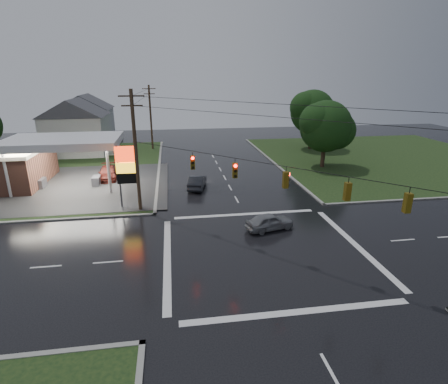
{
  "coord_description": "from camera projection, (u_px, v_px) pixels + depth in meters",
  "views": [
    {
      "loc": [
        -6.33,
        -21.96,
        12.18
      ],
      "look_at": [
        -2.25,
        4.8,
        3.0
      ],
      "focal_mm": 28.0,
      "sensor_mm": 36.0,
      "label": 1
    }
  ],
  "objects": [
    {
      "name": "tree_ne_far",
      "position": [
        313.0,
        112.0,
        57.66
      ],
      "size": [
        8.46,
        7.2,
        9.8
      ],
      "color": "black",
      "rests_on": "ground"
    },
    {
      "name": "car_pump",
      "position": [
        108.0,
        173.0,
        42.45
      ],
      "size": [
        2.54,
        5.35,
        1.51
      ],
      "primitive_type": "imported",
      "rotation": [
        0.0,
        0.0,
        0.08
      ],
      "color": "#581A14",
      "rests_on": "ground"
    },
    {
      "name": "house_far",
      "position": [
        86.0,
        117.0,
        65.76
      ],
      "size": [
        11.05,
        8.48,
        8.6
      ],
      "color": "silver",
      "rests_on": "ground"
    },
    {
      "name": "car_crossing",
      "position": [
        269.0,
        222.0,
        28.63
      ],
      "size": [
        4.3,
        2.58,
        1.37
      ],
      "primitive_type": "imported",
      "rotation": [
        0.0,
        0.0,
        1.83
      ],
      "color": "gray",
      "rests_on": "ground"
    },
    {
      "name": "traffic_signals",
      "position": [
        268.0,
        164.0,
        23.28
      ],
      "size": [
        26.87,
        26.87,
        1.47
      ],
      "color": "black",
      "rests_on": "ground"
    },
    {
      "name": "utility_pole_nw",
      "position": [
        136.0,
        150.0,
        31.07
      ],
      "size": [
        2.2,
        0.32,
        11.0
      ],
      "color": "#382619",
      "rests_on": "ground"
    },
    {
      "name": "utility_pole_n",
      "position": [
        151.0,
        117.0,
        57.84
      ],
      "size": [
        2.2,
        0.32,
        10.5
      ],
      "color": "#382619",
      "rests_on": "ground"
    },
    {
      "name": "pylon_sign",
      "position": [
        127.0,
        167.0,
        32.42
      ],
      "size": [
        2.0,
        0.35,
        6.0
      ],
      "color": "#59595E",
      "rests_on": "ground"
    },
    {
      "name": "ground",
      "position": [
        265.0,
        250.0,
        25.37
      ],
      "size": [
        120.0,
        120.0,
        0.0
      ],
      "primitive_type": "plane",
      "color": "black",
      "rests_on": "ground"
    },
    {
      "name": "car_north",
      "position": [
        197.0,
        182.0,
        39.02
      ],
      "size": [
        2.54,
        4.72,
        1.48
      ],
      "primitive_type": "imported",
      "rotation": [
        0.0,
        0.0,
        2.91
      ],
      "color": "black",
      "rests_on": "ground"
    },
    {
      "name": "grass_ne",
      "position": [
        385.0,
        157.0,
        53.41
      ],
      "size": [
        36.0,
        36.0,
        0.08
      ],
      "primitive_type": "cube",
      "color": "black",
      "rests_on": "ground"
    },
    {
      "name": "house_near",
      "position": [
        76.0,
        126.0,
        54.67
      ],
      "size": [
        11.05,
        8.48,
        8.6
      ],
      "color": "silver",
      "rests_on": "ground"
    },
    {
      "name": "tree_ne_near",
      "position": [
        327.0,
        127.0,
        46.2
      ],
      "size": [
        7.99,
        6.8,
        8.98
      ],
      "color": "black",
      "rests_on": "ground"
    },
    {
      "name": "grass_nw",
      "position": [
        22.0,
        171.0,
        45.99
      ],
      "size": [
        36.0,
        36.0,
        0.08
      ],
      "primitive_type": "cube",
      "color": "black",
      "rests_on": "ground"
    }
  ]
}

